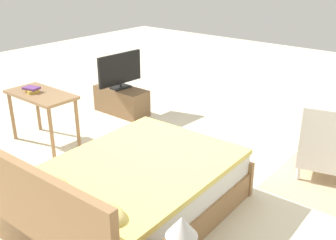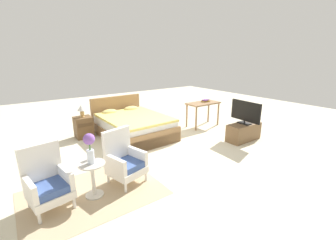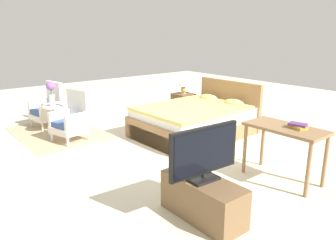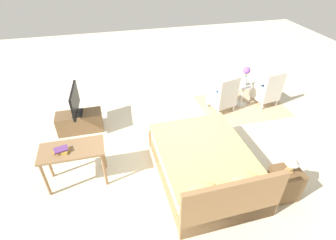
{
  "view_description": "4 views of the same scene",
  "coord_description": "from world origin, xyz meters",
  "px_view_note": "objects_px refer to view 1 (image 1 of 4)",
  "views": [
    {
      "loc": [
        -2.59,
        3.46,
        2.46
      ],
      "look_at": [
        0.09,
        0.19,
        0.71
      ],
      "focal_mm": 42.0,
      "sensor_mm": 36.0,
      "label": 1
    },
    {
      "loc": [
        -2.84,
        -4.2,
        2.14
      ],
      "look_at": [
        0.1,
        -0.14,
        0.69
      ],
      "focal_mm": 24.0,
      "sensor_mm": 36.0,
      "label": 2
    },
    {
      "loc": [
        4.2,
        -3.17,
        1.96
      ],
      "look_at": [
        0.27,
        0.02,
        0.58
      ],
      "focal_mm": 35.0,
      "sensor_mm": 36.0,
      "label": 3
    },
    {
      "loc": [
        1.21,
        4.09,
        3.61
      ],
      "look_at": [
        0.25,
        0.18,
        0.72
      ],
      "focal_mm": 28.0,
      "sensor_mm": 36.0,
      "label": 4
    }
  ],
  "objects_px": {
    "bed": "(132,192)",
    "armchair_by_window_right": "(324,148)",
    "table_lamp": "(182,232)",
    "vanity_desk": "(42,101)",
    "tv_stand": "(121,101)",
    "book_stack": "(32,89)",
    "tv_flatscreen": "(120,70)"
  },
  "relations": [
    {
      "from": "bed",
      "to": "armchair_by_window_right",
      "type": "relative_size",
      "value": 2.37
    },
    {
      "from": "table_lamp",
      "to": "armchair_by_window_right",
      "type": "bearing_deg",
      "value": -91.56
    },
    {
      "from": "table_lamp",
      "to": "vanity_desk",
      "type": "xyz_separation_m",
      "value": [
        3.3,
        -1.14,
        -0.14
      ]
    },
    {
      "from": "bed",
      "to": "tv_stand",
      "type": "distance_m",
      "value": 2.95
    },
    {
      "from": "tv_stand",
      "to": "book_stack",
      "type": "bearing_deg",
      "value": 84.84
    },
    {
      "from": "armchair_by_window_right",
      "to": "book_stack",
      "type": "distance_m",
      "value": 3.87
    },
    {
      "from": "table_lamp",
      "to": "book_stack",
      "type": "bearing_deg",
      "value": -17.72
    },
    {
      "from": "table_lamp",
      "to": "vanity_desk",
      "type": "height_order",
      "value": "table_lamp"
    },
    {
      "from": "tv_stand",
      "to": "vanity_desk",
      "type": "bearing_deg",
      "value": 90.05
    },
    {
      "from": "tv_flatscreen",
      "to": "tv_stand",
      "type": "bearing_deg",
      "value": 176.54
    },
    {
      "from": "table_lamp",
      "to": "book_stack",
      "type": "relative_size",
      "value": 1.31
    },
    {
      "from": "table_lamp",
      "to": "book_stack",
      "type": "height_order",
      "value": "table_lamp"
    },
    {
      "from": "tv_flatscreen",
      "to": "book_stack",
      "type": "bearing_deg",
      "value": 84.92
    },
    {
      "from": "armchair_by_window_right",
      "to": "tv_flatscreen",
      "type": "height_order",
      "value": "tv_flatscreen"
    },
    {
      "from": "bed",
      "to": "armchair_by_window_right",
      "type": "height_order",
      "value": "bed"
    },
    {
      "from": "table_lamp",
      "to": "vanity_desk",
      "type": "distance_m",
      "value": 3.49
    },
    {
      "from": "armchair_by_window_right",
      "to": "table_lamp",
      "type": "bearing_deg",
      "value": 88.44
    },
    {
      "from": "vanity_desk",
      "to": "book_stack",
      "type": "xyz_separation_m",
      "value": [
        0.14,
        0.04,
        0.15
      ]
    },
    {
      "from": "book_stack",
      "to": "table_lamp",
      "type": "bearing_deg",
      "value": 162.28
    },
    {
      "from": "armchair_by_window_right",
      "to": "table_lamp",
      "type": "distance_m",
      "value": 2.69
    },
    {
      "from": "armchair_by_window_right",
      "to": "table_lamp",
      "type": "height_order",
      "value": "armchair_by_window_right"
    },
    {
      "from": "tv_stand",
      "to": "book_stack",
      "type": "relative_size",
      "value": 3.8
    },
    {
      "from": "table_lamp",
      "to": "bed",
      "type": "bearing_deg",
      "value": -30.73
    },
    {
      "from": "tv_stand",
      "to": "tv_flatscreen",
      "type": "xyz_separation_m",
      "value": [
        0.0,
        -0.0,
        0.53
      ]
    },
    {
      "from": "vanity_desk",
      "to": "book_stack",
      "type": "distance_m",
      "value": 0.21
    },
    {
      "from": "armchair_by_window_right",
      "to": "vanity_desk",
      "type": "distance_m",
      "value": 3.71
    },
    {
      "from": "vanity_desk",
      "to": "tv_stand",
      "type": "bearing_deg",
      "value": -89.95
    },
    {
      "from": "tv_stand",
      "to": "tv_flatscreen",
      "type": "bearing_deg",
      "value": -3.46
    },
    {
      "from": "bed",
      "to": "vanity_desk",
      "type": "xyz_separation_m",
      "value": [
        2.18,
        -0.48,
        0.34
      ]
    },
    {
      "from": "tv_stand",
      "to": "vanity_desk",
      "type": "distance_m",
      "value": 1.56
    },
    {
      "from": "bed",
      "to": "table_lamp",
      "type": "bearing_deg",
      "value": 149.27
    },
    {
      "from": "armchair_by_window_right",
      "to": "tv_flatscreen",
      "type": "xyz_separation_m",
      "value": [
        3.38,
        0.01,
        0.37
      ]
    }
  ]
}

